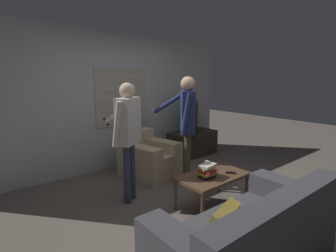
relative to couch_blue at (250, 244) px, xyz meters
The scene contains 12 objects.
ground_plane 1.48m from the couch_blue, 65.54° to the left, with size 16.00×16.00×0.00m, color #665B51.
wall_back 3.52m from the couch_blue, 79.83° to the left, with size 5.20×0.08×2.55m.
couch_blue is the anchor object (origin of this frame).
armchair_beige 2.69m from the couch_blue, 73.53° to the left, with size 0.95×1.02×0.76m.
coffee_table 1.31m from the couch_blue, 54.95° to the left, with size 0.96×0.56×0.45m.
tv_stand 3.65m from the couch_blue, 52.89° to the left, with size 1.07×0.52×0.53m.
tv 3.68m from the couch_blue, 52.93° to the left, with size 0.75×0.72×0.63m.
person_left_standing 2.05m from the couch_blue, 90.60° to the left, with size 0.51×0.76×1.65m.
person_right_standing 2.22m from the couch_blue, 61.61° to the left, with size 0.53×0.77×1.73m.
book_stack 1.25m from the couch_blue, 59.35° to the left, with size 0.25×0.20×0.17m.
soda_can 1.52m from the couch_blue, 56.14° to the left, with size 0.07×0.07×0.13m.
spare_remote 1.36m from the couch_blue, 44.19° to the left, with size 0.11×0.13×0.02m.
Camera 1 is at (-2.39, -2.41, 1.74)m, focal length 28.00 mm.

